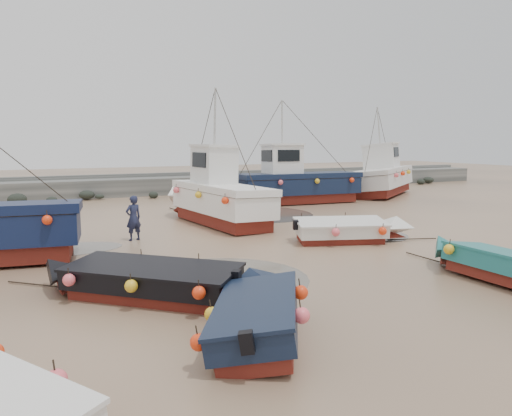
# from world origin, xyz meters

# --- Properties ---
(ground) EXTENTS (120.00, 120.00, 0.00)m
(ground) POSITION_xyz_m (0.00, 0.00, 0.00)
(ground) COLOR tan
(ground) RESTS_ON ground
(seawall) EXTENTS (60.00, 4.92, 1.50)m
(seawall) POSITION_xyz_m (0.05, 21.99, 0.63)
(seawall) COLOR gray
(seawall) RESTS_ON ground
(puddle_a) EXTENTS (5.31, 5.31, 0.01)m
(puddle_a) POSITION_xyz_m (-4.45, -0.68, 0.00)
(puddle_a) COLOR #565046
(puddle_a) RESTS_ON ground
(puddle_b) EXTENTS (3.48, 3.48, 0.01)m
(puddle_b) POSITION_xyz_m (3.53, 2.92, 0.00)
(puddle_b) COLOR #565046
(puddle_b) RESTS_ON ground
(puddle_c) EXTENTS (3.87, 3.87, 0.01)m
(puddle_c) POSITION_xyz_m (-7.74, 5.28, 0.00)
(puddle_c) COLOR #565046
(puddle_c) RESTS_ON ground
(puddle_d) EXTENTS (5.79, 5.79, 0.01)m
(puddle_d) POSITION_xyz_m (2.13, 10.04, 0.00)
(puddle_d) COLOR #565046
(puddle_d) RESTS_ON ground
(dinghy_1) EXTENTS (3.59, 5.27, 1.43)m
(dinghy_1) POSITION_xyz_m (-5.01, -4.73, 0.55)
(dinghy_1) COLOR maroon
(dinghy_1) RESTS_ON ground
(dinghy_2) EXTENTS (2.15, 5.93, 1.43)m
(dinghy_2) POSITION_xyz_m (2.59, -4.18, 0.55)
(dinghy_2) COLOR maroon
(dinghy_2) RESTS_ON ground
(dinghy_4) EXTENTS (5.35, 5.13, 1.43)m
(dinghy_4) POSITION_xyz_m (-6.67, -1.30, 0.54)
(dinghy_4) COLOR maroon
(dinghy_4) RESTS_ON ground
(dinghy_5) EXTENTS (5.53, 2.90, 1.43)m
(dinghy_5) POSITION_xyz_m (2.09, 1.98, 0.55)
(dinghy_5) COLOR maroon
(dinghy_5) RESTS_ON ground
(cabin_boat_1) EXTENTS (3.06, 9.57, 6.22)m
(cabin_boat_1) POSITION_xyz_m (-0.88, 8.36, 1.36)
(cabin_boat_1) COLOR maroon
(cabin_boat_1) RESTS_ON ground
(cabin_boat_2) EXTENTS (10.86, 3.75, 6.22)m
(cabin_boat_2) POSITION_xyz_m (5.82, 13.21, 1.32)
(cabin_boat_2) COLOR maroon
(cabin_boat_2) RESTS_ON ground
(cabin_boat_3) EXTENTS (9.58, 7.62, 6.22)m
(cabin_boat_3) POSITION_xyz_m (14.51, 14.76, 1.32)
(cabin_boat_3) COLOR maroon
(cabin_boat_3) RESTS_ON ground
(person) EXTENTS (0.73, 0.59, 1.75)m
(person) POSITION_xyz_m (-5.23, 5.88, 0.00)
(person) COLOR #1E233E
(person) RESTS_ON ground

